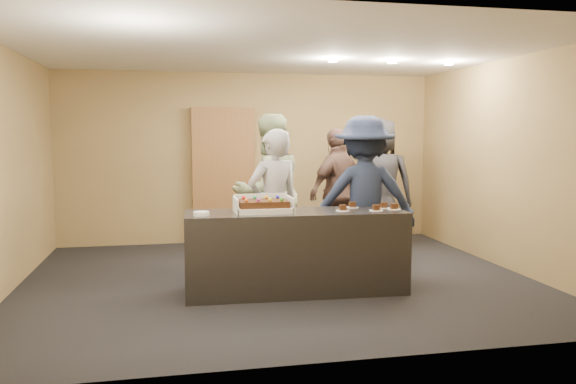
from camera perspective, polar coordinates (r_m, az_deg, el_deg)
The scene contains 17 objects.
room at distance 6.62m, azimuth -1.00°, elevation 2.53°, with size 6.04×6.00×2.70m.
serving_counter at distance 6.21m, azimuth 0.82°, elevation -6.09°, with size 2.40×0.70×0.90m, color black.
storage_cabinet at distance 8.96m, azimuth -6.58°, elevation 1.65°, with size 0.98×0.15×2.15m, color brown.
cake_box at distance 6.08m, azimuth -2.57°, elevation -1.63°, with size 0.61×0.42×0.18m.
sheet_cake at distance 6.05m, azimuth -2.54°, elevation -1.16°, with size 0.52×0.36×0.11m.
plate_stack at distance 5.88m, azimuth -8.79°, elevation -2.18°, with size 0.17×0.17×0.04m, color white.
slice_a at distance 6.18m, azimuth 5.59°, elevation -1.72°, with size 0.15×0.15×0.07m.
slice_b at distance 6.45m, azimuth 6.55°, elevation -1.39°, with size 0.15×0.15×0.07m.
slice_c at distance 6.23m, azimuth 8.94°, elevation -1.69°, with size 0.15×0.15×0.07m.
slice_d at distance 6.46m, azimuth 9.70°, elevation -1.43°, with size 0.15×0.15×0.07m.
slice_e at distance 6.38m, azimuth 10.71°, elevation -1.55°, with size 0.15×0.15×0.07m.
person_server_grey at distance 6.53m, azimuth -1.45°, elevation -1.48°, with size 0.66×0.43×1.80m, color #9B9BA0.
person_sage_man at distance 7.10m, azimuth -1.96°, elevation -0.11°, with size 0.97×0.75×1.99m, color #9AAC7E.
person_navy_man at distance 6.80m, azimuth 7.75°, elevation -0.57°, with size 1.26×0.73×1.96m, color #1D2640.
person_brown_extra at distance 7.96m, azimuth 5.13°, elevation -0.05°, with size 1.07×0.45×1.83m, color brown.
person_dark_suit at distance 8.53m, azimuth 9.36°, elevation 0.79°, with size 0.96×0.63×1.97m, color #232327.
ceiling_spotlights at distance 7.59m, azimuth 10.53°, elevation 12.86°, with size 1.72×0.12×0.03m.
Camera 1 is at (-1.21, -6.49, 1.75)m, focal length 35.00 mm.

